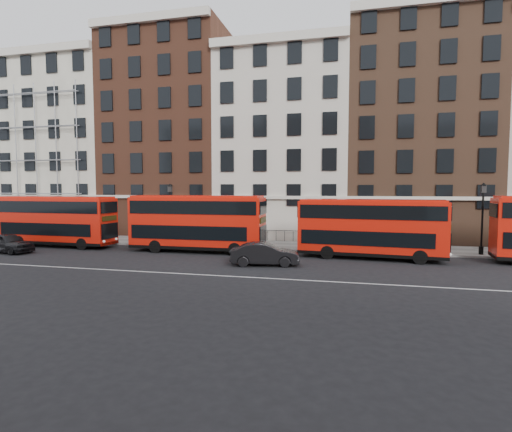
% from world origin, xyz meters
% --- Properties ---
extents(ground, '(120.00, 120.00, 0.00)m').
position_xyz_m(ground, '(0.00, 0.00, 0.00)').
color(ground, black).
rests_on(ground, ground).
extents(pavement, '(80.00, 5.00, 0.15)m').
position_xyz_m(pavement, '(0.00, 10.50, 0.07)').
color(pavement, slate).
rests_on(pavement, ground).
extents(kerb, '(80.00, 0.30, 0.16)m').
position_xyz_m(kerb, '(0.00, 8.00, 0.08)').
color(kerb, gray).
rests_on(kerb, ground).
extents(road_centre_line, '(70.00, 0.12, 0.01)m').
position_xyz_m(road_centre_line, '(0.00, -2.00, 0.01)').
color(road_centre_line, white).
rests_on(road_centre_line, ground).
extents(building_terrace, '(64.00, 11.95, 22.00)m').
position_xyz_m(building_terrace, '(-0.31, 17.88, 10.24)').
color(building_terrace, '#AFAB98').
rests_on(building_terrace, ground).
extents(bus_a, '(10.43, 2.84, 4.35)m').
position_xyz_m(bus_a, '(-17.97, 5.78, 2.33)').
color(bus_a, red).
rests_on(bus_a, ground).
extents(bus_b, '(10.70, 2.67, 4.49)m').
position_xyz_m(bus_b, '(-5.10, 5.78, 2.41)').
color(bus_b, red).
rests_on(bus_b, ground).
extents(bus_c, '(10.32, 3.36, 4.26)m').
position_xyz_m(bus_c, '(8.09, 5.79, 2.29)').
color(bus_c, red).
rests_on(bus_c, ground).
extents(car_rear, '(4.76, 2.55, 1.54)m').
position_xyz_m(car_rear, '(-19.48, 2.07, 0.77)').
color(car_rear, black).
rests_on(car_rear, ground).
extents(car_front, '(4.74, 2.42, 1.49)m').
position_xyz_m(car_front, '(1.29, 1.71, 0.74)').
color(car_front, black).
rests_on(car_front, ground).
extents(lamp_post_left, '(0.44, 0.44, 5.33)m').
position_xyz_m(lamp_post_left, '(-9.00, 9.23, 3.08)').
color(lamp_post_left, black).
rests_on(lamp_post_left, pavement).
extents(lamp_post_right, '(0.44, 0.44, 5.33)m').
position_xyz_m(lamp_post_right, '(16.21, 8.82, 3.08)').
color(lamp_post_right, black).
rests_on(lamp_post_right, pavement).
extents(iron_railings, '(6.60, 0.06, 1.00)m').
position_xyz_m(iron_railings, '(0.00, 12.70, 0.65)').
color(iron_railings, black).
rests_on(iron_railings, pavement).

